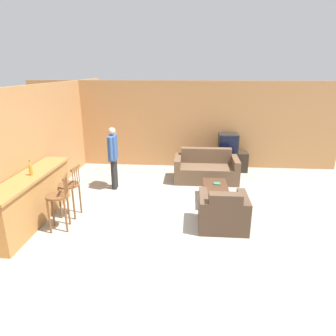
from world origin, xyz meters
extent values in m
plane|color=gray|center=(0.00, 0.00, 0.00)|extent=(24.00, 24.00, 0.00)
cube|color=#B27A47|center=(0.00, 3.74, 1.30)|extent=(9.40, 0.08, 2.60)
cube|color=#B27A47|center=(-3.11, 1.37, 1.30)|extent=(0.08, 8.74, 2.60)
cube|color=#A87038|center=(-2.78, -0.15, 0.46)|extent=(0.47, 2.51, 0.92)
cube|color=#A87038|center=(-2.78, -0.15, 0.94)|extent=(0.55, 2.57, 0.05)
cylinder|color=brown|center=(-2.13, -0.41, 0.68)|extent=(0.50, 0.50, 0.04)
cylinder|color=brown|center=(-2.31, -0.29, 0.33)|extent=(0.04, 0.04, 0.66)
cylinder|color=brown|center=(-2.24, -0.58, 0.33)|extent=(0.04, 0.04, 0.66)
cylinder|color=brown|center=(-2.02, -0.23, 0.33)|extent=(0.04, 0.04, 0.66)
cylinder|color=brown|center=(-1.96, -0.52, 0.33)|extent=(0.04, 0.04, 0.66)
cylinder|color=brown|center=(-1.98, -0.24, 0.87)|extent=(0.02, 0.02, 0.33)
cylinder|color=brown|center=(-1.97, -0.33, 0.87)|extent=(0.02, 0.02, 0.33)
cylinder|color=brown|center=(-1.95, -0.41, 0.87)|extent=(0.02, 0.02, 0.33)
cylinder|color=brown|center=(-1.93, -0.49, 0.87)|extent=(0.02, 0.02, 0.33)
cube|color=brown|center=(-1.96, -0.37, 1.05)|extent=(0.11, 0.36, 0.04)
cylinder|color=brown|center=(-2.13, 0.15, 0.68)|extent=(0.46, 0.46, 0.04)
cylinder|color=brown|center=(-2.27, 0.31, 0.33)|extent=(0.04, 0.04, 0.66)
cylinder|color=brown|center=(-2.29, 0.01, 0.33)|extent=(0.04, 0.04, 0.66)
cylinder|color=brown|center=(-1.97, 0.28, 0.33)|extent=(0.04, 0.04, 0.66)
cylinder|color=brown|center=(-2.00, -0.01, 0.33)|extent=(0.04, 0.04, 0.66)
cylinder|color=brown|center=(-1.94, 0.25, 0.87)|extent=(0.02, 0.02, 0.33)
cylinder|color=brown|center=(-1.95, 0.17, 0.87)|extent=(0.02, 0.02, 0.33)
cylinder|color=brown|center=(-1.96, 0.09, 0.87)|extent=(0.02, 0.02, 0.33)
cylinder|color=brown|center=(-1.97, 0.00, 0.87)|extent=(0.02, 0.02, 0.33)
cube|color=brown|center=(-1.95, 0.13, 1.05)|extent=(0.07, 0.36, 0.04)
cube|color=brown|center=(0.75, 2.43, 0.22)|extent=(1.38, 0.88, 0.43)
cube|color=brown|center=(0.75, 2.76, 0.63)|extent=(1.38, 0.22, 0.41)
cube|color=brown|center=(-0.02, 2.43, 0.33)|extent=(0.16, 0.88, 0.65)
cube|color=brown|center=(1.52, 2.43, 0.33)|extent=(0.16, 0.88, 0.65)
cube|color=#4C3828|center=(0.96, -0.07, 0.22)|extent=(0.60, 0.84, 0.43)
cube|color=#4C3828|center=(0.96, -0.38, 0.62)|extent=(0.60, 0.22, 0.39)
cube|color=#4C3828|center=(1.34, -0.07, 0.32)|extent=(0.16, 0.84, 0.64)
cube|color=#4C3828|center=(0.58, -0.07, 0.32)|extent=(0.16, 0.84, 0.64)
cube|color=#472D1E|center=(0.90, 1.08, 0.36)|extent=(0.55, 1.09, 0.04)
cube|color=#472D1E|center=(0.67, 0.57, 0.17)|extent=(0.06, 0.06, 0.35)
cube|color=#472D1E|center=(1.14, 0.57, 0.17)|extent=(0.06, 0.06, 0.35)
cube|color=#472D1E|center=(0.67, 1.58, 0.17)|extent=(0.06, 0.06, 0.35)
cube|color=#472D1E|center=(1.14, 1.58, 0.17)|extent=(0.06, 0.06, 0.35)
cube|color=#2D2319|center=(1.41, 3.36, 0.29)|extent=(1.19, 0.45, 0.57)
cube|color=black|center=(1.41, 3.36, 0.85)|extent=(0.56, 0.48, 0.55)
cube|color=black|center=(1.41, 3.12, 0.85)|extent=(0.49, 0.01, 0.48)
cylinder|color=#B27A23|center=(-2.73, -0.12, 1.07)|extent=(0.06, 0.06, 0.20)
cone|color=#B27A23|center=(-2.73, -0.12, 1.21)|extent=(0.06, 0.06, 0.09)
cylinder|color=black|center=(-2.73, -0.12, 1.26)|extent=(0.02, 0.02, 0.02)
cube|color=#33704C|center=(0.94, 1.20, 0.39)|extent=(0.17, 0.17, 0.03)
cylinder|color=black|center=(-1.61, 1.80, 0.38)|extent=(0.13, 0.13, 0.77)
cylinder|color=black|center=(-1.60, 1.64, 0.38)|extent=(0.13, 0.13, 0.77)
cube|color=#335189|center=(-1.60, 1.72, 1.07)|extent=(0.20, 0.45, 0.61)
cylinder|color=#335189|center=(-1.62, 1.96, 1.10)|extent=(0.09, 0.09, 0.56)
cylinder|color=#335189|center=(-1.59, 1.48, 1.10)|extent=(0.09, 0.09, 0.56)
sphere|color=tan|center=(-1.60, 1.72, 1.48)|extent=(0.18, 0.18, 0.18)
camera|label=1|loc=(0.32, -5.32, 2.91)|focal=32.00mm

